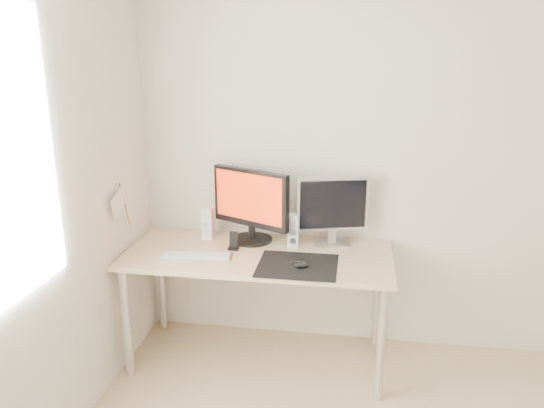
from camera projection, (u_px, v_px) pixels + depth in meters
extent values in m
plane|color=white|center=(417.00, 161.00, 3.25)|extent=(3.50, 0.00, 3.50)
cube|color=black|center=(298.00, 265.00, 3.00)|extent=(0.45, 0.40, 0.00)
ellipsoid|color=black|center=(301.00, 265.00, 2.96)|extent=(0.10, 0.06, 0.04)
cube|color=#D1B587|center=(258.00, 255.00, 3.19)|extent=(1.60, 0.70, 0.03)
cylinder|color=silver|center=(127.00, 323.00, 3.14)|extent=(0.05, 0.05, 0.70)
cylinder|color=silver|center=(381.00, 344.00, 2.91)|extent=(0.05, 0.05, 0.70)
cylinder|color=silver|center=(162.00, 282.00, 3.69)|extent=(0.05, 0.05, 0.70)
cylinder|color=silver|center=(378.00, 297.00, 3.46)|extent=(0.05, 0.05, 0.70)
cylinder|color=black|center=(252.00, 239.00, 3.39)|extent=(0.35, 0.35, 0.02)
cylinder|color=black|center=(252.00, 229.00, 3.37)|extent=(0.06, 0.06, 0.12)
cube|color=black|center=(251.00, 198.00, 3.30)|extent=(0.51, 0.28, 0.36)
cube|color=#DC540B|center=(248.00, 197.00, 3.28)|extent=(0.45, 0.22, 0.30)
cube|color=#B6B6B8|center=(331.00, 243.00, 3.33)|extent=(0.25, 0.21, 0.01)
cube|color=silver|center=(331.00, 234.00, 3.31)|extent=(0.06, 0.05, 0.10)
cube|color=silver|center=(332.00, 204.00, 3.25)|extent=(0.44, 0.16, 0.34)
cube|color=black|center=(333.00, 205.00, 3.23)|extent=(0.40, 0.11, 0.30)
cube|color=white|center=(208.00, 223.00, 3.40)|extent=(0.07, 0.08, 0.21)
cylinder|color=silver|center=(207.00, 234.00, 3.38)|extent=(0.04, 0.01, 0.04)
cylinder|color=#ADADAF|center=(206.00, 225.00, 3.36)|extent=(0.04, 0.01, 0.04)
cylinder|color=silver|center=(206.00, 217.00, 3.35)|extent=(0.04, 0.01, 0.04)
cube|color=silver|center=(294.00, 230.00, 3.27)|extent=(0.07, 0.08, 0.21)
cylinder|color=#AAAAAC|center=(293.00, 241.00, 3.25)|extent=(0.04, 0.01, 0.04)
cylinder|color=#B5B6B8|center=(293.00, 232.00, 3.23)|extent=(0.04, 0.01, 0.04)
cylinder|color=silver|center=(293.00, 224.00, 3.21)|extent=(0.04, 0.01, 0.04)
cube|color=#ABACAD|center=(196.00, 256.00, 3.12)|extent=(0.43, 0.16, 0.01)
cube|color=white|center=(196.00, 255.00, 3.12)|extent=(0.41, 0.15, 0.01)
cube|color=black|center=(234.00, 248.00, 3.24)|extent=(0.06, 0.06, 0.01)
cube|color=black|center=(234.00, 240.00, 3.22)|extent=(0.05, 0.02, 0.10)
cylinder|color=#A57F54|center=(125.00, 204.00, 3.15)|extent=(0.01, 0.10, 0.29)
cube|color=white|center=(118.00, 202.00, 3.06)|extent=(0.00, 0.19, 0.15)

